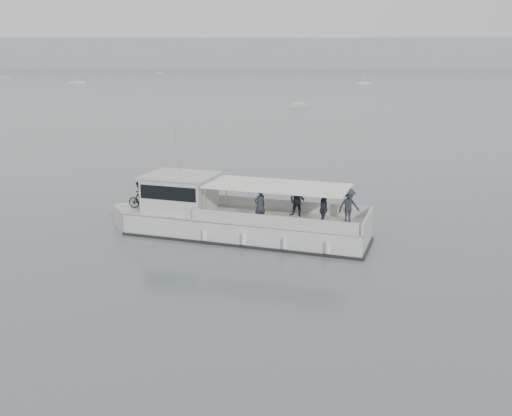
{
  "coord_description": "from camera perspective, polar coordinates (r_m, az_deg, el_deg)",
  "views": [
    {
      "loc": [
        5.6,
        -29.11,
        9.11
      ],
      "look_at": [
        5.69,
        -0.46,
        1.6
      ],
      "focal_mm": 40.0,
      "sensor_mm": 36.0,
      "label": 1
    }
  ],
  "objects": [
    {
      "name": "tour_boat",
      "position": [
        30.22,
        -3.21,
        -0.92
      ],
      "size": [
        14.23,
        7.43,
        6.05
      ],
      "rotation": [
        0.0,
        0.0,
        -0.33
      ],
      "color": "silver",
      "rests_on": "ground"
    },
    {
      "name": "moored_fleet",
      "position": [
        222.93,
        -6.29,
        12.36
      ],
      "size": [
        399.23,
        291.15,
        10.22
      ],
      "color": "silver",
      "rests_on": "ground"
    },
    {
      "name": "headland",
      "position": [
        589.16,
        -0.76,
        15.17
      ],
      "size": [
        1400.0,
        90.0,
        28.0
      ],
      "primitive_type": "cube",
      "color": "#939EA8",
      "rests_on": "ground"
    },
    {
      "name": "ground",
      "position": [
        31.02,
        -10.59,
        -2.65
      ],
      "size": [
        1400.0,
        1400.0,
        0.0
      ],
      "primitive_type": "plane",
      "color": "#556164",
      "rests_on": "ground"
    }
  ]
}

